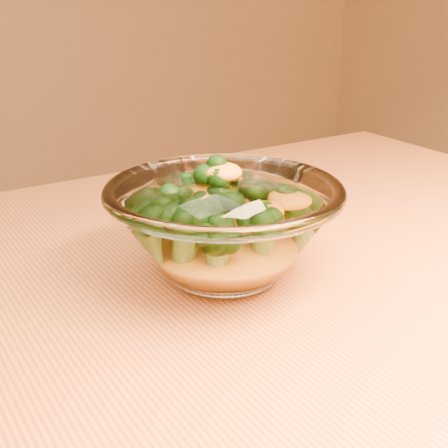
# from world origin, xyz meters

# --- Properties ---
(table) EXTENTS (1.20, 0.80, 0.75)m
(table) POSITION_xyz_m (0.00, 0.00, 0.65)
(table) COLOR #B76B37
(table) RESTS_ON ground
(glass_bowl) EXTENTS (0.21, 0.21, 0.09)m
(glass_bowl) POSITION_xyz_m (0.09, 0.05, 0.80)
(glass_bowl) COLOR white
(glass_bowl) RESTS_ON table
(cheese_sauce) EXTENTS (0.11, 0.11, 0.03)m
(cheese_sauce) POSITION_xyz_m (0.09, 0.05, 0.78)
(cheese_sauce) COLOR orange
(cheese_sauce) RESTS_ON glass_bowl
(broccoli_heap) EXTENTS (0.14, 0.13, 0.08)m
(broccoli_heap) POSITION_xyz_m (0.09, 0.06, 0.81)
(broccoli_heap) COLOR black
(broccoli_heap) RESTS_ON cheese_sauce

